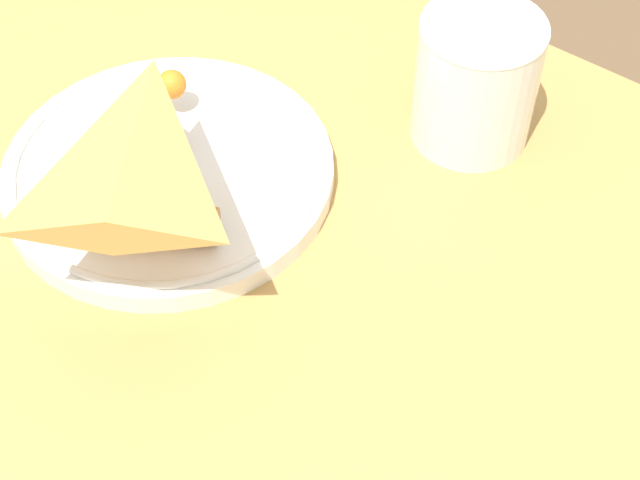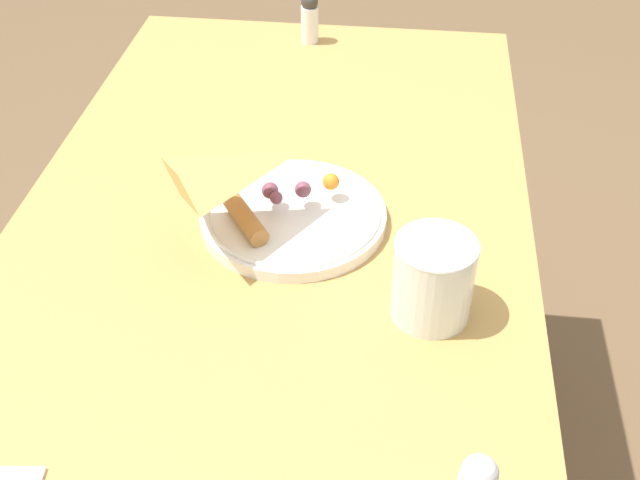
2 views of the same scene
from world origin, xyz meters
name	(u,v)px [view 1 (image 1 of 2)]	position (x,y,z in m)	size (l,w,h in m)	color
dining_table	(188,319)	(0.00, 0.00, 0.62)	(1.22, 0.65, 0.73)	tan
plate_pizza	(168,166)	(0.03, -0.03, 0.75)	(0.23, 0.23, 0.05)	white
milk_glass	(476,84)	(-0.11, -0.20, 0.78)	(0.09, 0.09, 0.10)	white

